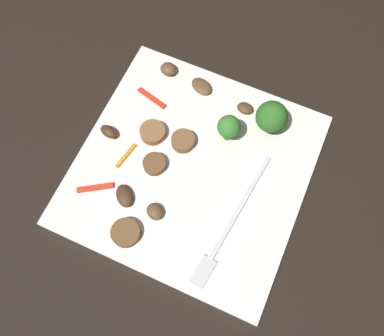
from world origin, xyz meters
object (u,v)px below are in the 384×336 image
(mushroom_5, at_px, (245,108))
(pepper_strip_1, at_px, (152,98))
(sausage_slice_2, at_px, (154,164))
(mushroom_1, at_px, (125,196))
(plate, at_px, (192,170))
(mushroom_4, at_px, (202,86))
(mushroom_3, at_px, (168,69))
(mushroom_2, at_px, (107,135))
(sausage_slice_0, at_px, (126,233))
(pepper_strip_3, at_px, (95,188))
(sausage_slice_1, at_px, (153,132))
(broccoli_floret_0, at_px, (272,117))
(fork, at_px, (228,228))
(sausage_slice_3, at_px, (183,141))
(broccoli_floret_1, at_px, (229,127))
(mushroom_0, at_px, (155,212))
(pepper_strip_0, at_px, (126,156))

(mushroom_5, xyz_separation_m, pepper_strip_1, (0.03, -0.12, -0.00))
(sausage_slice_2, height_order, mushroom_1, sausage_slice_2)
(plate, relative_size, mushroom_4, 8.96)
(mushroom_3, relative_size, mushroom_5, 1.03)
(mushroom_2, bearing_deg, mushroom_1, 42.44)
(mushroom_1, xyz_separation_m, mushroom_2, (-0.06, -0.06, 0.00))
(sausage_slice_0, distance_m, mushroom_1, 0.05)
(pepper_strip_3, bearing_deg, sausage_slice_1, 160.97)
(sausage_slice_0, height_order, pepper_strip_3, sausage_slice_0)
(broccoli_floret_0, xyz_separation_m, mushroom_1, (0.16, -0.13, -0.03))
(broccoli_floret_0, xyz_separation_m, sausage_slice_0, (0.20, -0.10, -0.03))
(mushroom_1, height_order, pepper_strip_1, mushroom_1)
(fork, bearing_deg, sausage_slice_3, -123.24)
(sausage_slice_0, relative_size, pepper_strip_3, 0.78)
(broccoli_floret_1, height_order, sausage_slice_0, broccoli_floret_1)
(mushroom_0, height_order, mushroom_4, mushroom_0)
(mushroom_0, xyz_separation_m, mushroom_5, (-0.17, 0.05, -0.00))
(sausage_slice_1, bearing_deg, plate, 71.15)
(mushroom_5, bearing_deg, sausage_slice_0, -17.78)
(sausage_slice_3, height_order, mushroom_0, sausage_slice_3)
(fork, height_order, mushroom_5, mushroom_5)
(mushroom_4, bearing_deg, sausage_slice_3, 7.34)
(fork, xyz_separation_m, sausage_slice_0, (0.05, -0.11, 0.00))
(sausage_slice_1, xyz_separation_m, mushroom_2, (0.03, -0.05, 0.00))
(broccoli_floret_0, bearing_deg, sausage_slice_2, -46.24)
(plate, xyz_separation_m, mushroom_2, (0.00, -0.12, 0.01))
(broccoli_floret_0, xyz_separation_m, mushroom_0, (0.16, -0.08, -0.02))
(mushroom_0, xyz_separation_m, pepper_strip_0, (-0.05, -0.07, -0.00))
(broccoli_floret_1, relative_size, sausage_slice_3, 1.44)
(mushroom_0, relative_size, mushroom_1, 0.75)
(sausage_slice_1, xyz_separation_m, pepper_strip_0, (0.04, -0.02, -0.00))
(plate, bearing_deg, fork, 52.90)
(mushroom_0, relative_size, pepper_strip_1, 0.50)
(mushroom_1, xyz_separation_m, mushroom_5, (-0.17, 0.09, -0.00))
(broccoli_floret_1, height_order, mushroom_4, broccoli_floret_1)
(broccoli_floret_0, distance_m, pepper_strip_0, 0.19)
(sausage_slice_0, xyz_separation_m, sausage_slice_3, (-0.13, 0.01, 0.00))
(fork, relative_size, pepper_strip_0, 4.84)
(sausage_slice_1, bearing_deg, mushroom_3, -166.92)
(broccoli_floret_0, xyz_separation_m, sausage_slice_1, (0.07, -0.13, -0.02))
(mushroom_0, bearing_deg, pepper_strip_1, -152.43)
(mushroom_5, bearing_deg, plate, -16.37)
(fork, relative_size, pepper_strip_3, 4.10)
(plate, relative_size, mushroom_5, 12.79)
(sausage_slice_3, bearing_deg, mushroom_4, -172.66)
(broccoli_floret_1, bearing_deg, pepper_strip_0, -53.99)
(sausage_slice_3, distance_m, mushroom_4, 0.08)
(sausage_slice_2, bearing_deg, pepper_strip_1, -151.75)
(sausage_slice_0, bearing_deg, pepper_strip_0, -152.46)
(broccoli_floret_0, bearing_deg, pepper_strip_0, -53.75)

